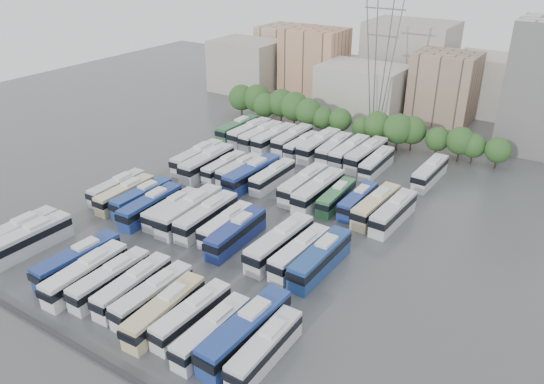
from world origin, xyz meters
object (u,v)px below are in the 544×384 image
Objects in this scene: bus_r0_s9 at (165,310)px; bus_r2_s2 at (207,163)px; bus_r0_s13 at (265,348)px; bus_r0_s11 at (212,331)px; bus_r2_s4 at (240,169)px; bus_r1_s10 at (280,243)px; bus_r2_s11 at (358,200)px; bus_r1_s3 at (151,206)px; bus_r1_s6 at (207,216)px; bus_r0_s5 at (86,274)px; bus_r0_s7 at (133,286)px; bus_r1_s11 at (300,252)px; bus_r2_s1 at (198,157)px; bus_r2_s3 at (224,167)px; bus_r2_s13 at (393,212)px; bus_r0_s6 at (110,279)px; bus_r1_s12 at (320,258)px; bus_r3_s6 at (319,145)px; bus_r2_s9 at (318,190)px; bus_r1_s8 at (236,233)px; electricity_pylon at (382,48)px; bus_r3_s13 at (430,172)px; bus_r1_s7 at (226,224)px; bus_r3_s0 at (238,128)px; bus_r1_s2 at (142,197)px; bus_r3_s4 at (292,139)px; bus_r3_s9 at (366,154)px; bus_r3_s7 at (334,148)px; bus_r0_s1 at (29,239)px; bus_r0_s0 at (17,233)px; bus_r1_s4 at (172,209)px; bus_r0_s4 at (78,260)px; bus_r1_s0 at (117,188)px; bus_r3_s10 at (377,163)px; bus_r0_s12 at (246,331)px; bus_r2_s6 at (273,176)px; bus_r1_s5 at (189,211)px; bus_r3_s2 at (261,136)px; bus_r3_s8 at (349,152)px; bus_r1_s1 at (125,194)px; bus_r3_s1 at (250,132)px.

bus_r0_s9 is 0.89× the size of bus_r2_s2.
bus_r0_s11 is at bearing -171.80° from bus_r0_s13.
bus_r0_s13 is 46.61m from bus_r2_s4.
bus_r2_s11 is at bearing 81.74° from bus_r1_s10.
bus_r1_s6 is at bearing 10.39° from bus_r1_s3.
bus_r0_s5 is 6.95m from bus_r0_s7.
bus_r1_s11 is 37.88m from bus_r2_s1.
bus_r2_s13 is at bearing -0.94° from bus_r2_s3.
bus_r0_s6 is 16.69m from bus_r0_s11.
bus_r1_s12 is 0.96× the size of bus_r3_s6.
bus_r2_s9 is (-13.06, 35.45, 0.29)m from bus_r0_s13.
bus_r1_s8 is at bearing -117.67° from bus_r2_s11.
bus_r3_s13 is (19.24, -19.98, -16.78)m from electricity_pylon.
bus_r1_s10 is at bearing -40.37° from bus_r2_s4.
bus_r2_s13 is at bearing 38.76° from bus_r1_s7.
bus_r2_s1 is 0.97× the size of bus_r2_s9.
bus_r3_s0 is (-33.36, 35.37, -0.14)m from bus_r1_s10.
bus_r2_s9 is (16.61, -0.50, 0.32)m from bus_r2_s4.
bus_r1_s7 is at bearing 2.58° from bus_r1_s2.
bus_r3_s4 is 0.94× the size of bus_r3_s9.
bus_r0_s1 is at bearing -112.98° from bus_r3_s7.
bus_r3_s9 reaches higher than bus_r1_s6.
bus_r0_s0 is at bearing 178.42° from bus_r0_s7.
bus_r0_s1 is 1.13× the size of bus_r1_s4.
bus_r1_s3 reaches higher than bus_r1_s4.
bus_r0_s4 is 1.00× the size of bus_r2_s13.
bus_r1_s0 is 47.06m from bus_r3_s10.
bus_r0_s12 is at bearing -73.18° from bus_r2_s9.
bus_r1_s4 is 0.89× the size of bus_r3_s4.
bus_r2_s13 is 1.00× the size of bus_r3_s0.
bus_r1_s11 is (23.30, 0.02, 0.12)m from bus_r1_s4.
bus_r1_s7 is 20.22m from bus_r2_s4.
bus_r0_s6 reaches higher than bus_r1_s7.
bus_r0_s7 is at bearing -53.30° from bus_r1_s3.
bus_r0_s0 is 35.36m from bus_r2_s2.
bus_r3_s10 is at bearing 61.73° from bus_r0_s1.
bus_r0_s4 is at bearing -98.04° from electricity_pylon.
bus_r1_s0 is at bearing -126.74° from bus_r3_s9.
bus_r3_s4 is (-3.16, 55.54, 0.04)m from bus_r0_s5.
bus_r2_s13 is at bearing -32.83° from bus_r3_s4.
bus_r2_s6 is at bearing 92.80° from bus_r0_s7.
bus_r2_s4 is (-10.23, 17.45, 0.03)m from bus_r1_s7.
bus_r1_s11 is (26.51, 1.31, -0.06)m from bus_r1_s3.
bus_r2_s1 is (-9.86, 35.78, 0.08)m from bus_r0_s4.
bus_r3_s7 is (6.52, 55.72, 0.01)m from bus_r0_s5.
bus_r0_s0 is at bearing -176.84° from bus_r0_s4.
bus_r1_s5 reaches higher than bus_r3_s2.
bus_r3_s8 is at bearing 63.84° from bus_r0_s0.
bus_r3_s1 is (-0.01, 35.65, 0.16)m from bus_r1_s1.
bus_r1_s8 reaches higher than bus_r0_s9.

